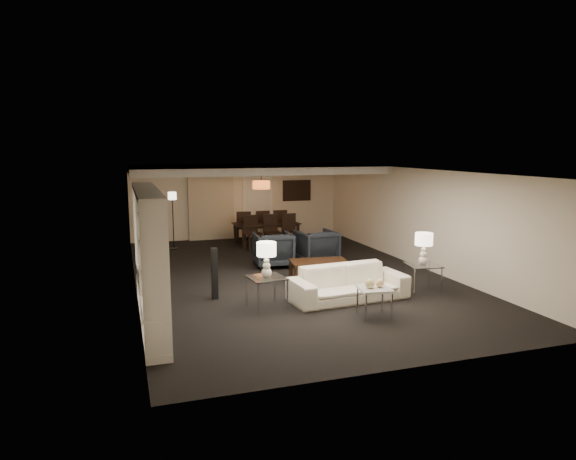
{
  "coord_description": "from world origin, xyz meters",
  "views": [
    {
      "loc": [
        -3.71,
        -11.36,
        3.03
      ],
      "look_at": [
        0.0,
        0.0,
        1.1
      ],
      "focal_mm": 32.0,
      "sensor_mm": 36.0,
      "label": 1
    }
  ],
  "objects_px": {
    "sofa": "(348,283)",
    "vase_amber": "(150,236)",
    "coffee_table": "(319,271)",
    "chair_fm": "(261,226)",
    "chair_fl": "(243,227)",
    "floor_lamp": "(173,221)",
    "side_table_left": "(267,293)",
    "dining_table": "(267,234)",
    "vase_blue": "(153,272)",
    "chair_nm": "(273,232)",
    "chair_fr": "(279,225)",
    "armchair_right": "(317,247)",
    "floor_speaker": "(214,273)",
    "chair_nr": "(291,231)",
    "side_table_right": "(422,279)",
    "armchair_left": "(273,250)",
    "table_lamp_right": "(424,249)",
    "pendant_light": "(261,185)",
    "table_lamp_left": "(266,260)",
    "television": "(149,258)",
    "marble_table": "(374,302)",
    "chair_nl": "(253,233)"
  },
  "relations": [
    {
      "from": "side_table_left",
      "to": "table_lamp_left",
      "type": "xyz_separation_m",
      "value": [
        0.0,
        0.0,
        0.64
      ]
    },
    {
      "from": "chair_nm",
      "to": "chair_fr",
      "type": "distance_m",
      "value": 1.43
    },
    {
      "from": "table_lamp_right",
      "to": "chair_fr",
      "type": "xyz_separation_m",
      "value": [
        -1.06,
        6.83,
        -0.43
      ]
    },
    {
      "from": "chair_fr",
      "to": "chair_nm",
      "type": "bearing_deg",
      "value": 69.84
    },
    {
      "from": "armchair_left",
      "to": "floor_lamp",
      "type": "height_order",
      "value": "floor_lamp"
    },
    {
      "from": "side_table_left",
      "to": "dining_table",
      "type": "bearing_deg",
      "value": 74.25
    },
    {
      "from": "vase_amber",
      "to": "floor_lamp",
      "type": "xyz_separation_m",
      "value": [
        1.04,
        7.28,
        -0.78
      ]
    },
    {
      "from": "chair_fl",
      "to": "floor_lamp",
      "type": "bearing_deg",
      "value": 17.37
    },
    {
      "from": "coffee_table",
      "to": "table_lamp_left",
      "type": "height_order",
      "value": "table_lamp_left"
    },
    {
      "from": "armchair_right",
      "to": "dining_table",
      "type": "relative_size",
      "value": 0.49
    },
    {
      "from": "coffee_table",
      "to": "chair_fm",
      "type": "distance_m",
      "value": 5.24
    },
    {
      "from": "coffee_table",
      "to": "dining_table",
      "type": "xyz_separation_m",
      "value": [
        0.04,
        4.58,
        0.11
      ]
    },
    {
      "from": "chair_nm",
      "to": "chair_fl",
      "type": "distance_m",
      "value": 1.43
    },
    {
      "from": "marble_table",
      "to": "dining_table",
      "type": "height_order",
      "value": "dining_table"
    },
    {
      "from": "armchair_left",
      "to": "dining_table",
      "type": "xyz_separation_m",
      "value": [
        0.64,
        2.88,
        -0.09
      ]
    },
    {
      "from": "side_table_left",
      "to": "table_lamp_left",
      "type": "bearing_deg",
      "value": 0.0
    },
    {
      "from": "chair_fl",
      "to": "floor_lamp",
      "type": "distance_m",
      "value": 2.3
    },
    {
      "from": "dining_table",
      "to": "floor_lamp",
      "type": "relative_size",
      "value": 1.14
    },
    {
      "from": "marble_table",
      "to": "chair_fm",
      "type": "relative_size",
      "value": 0.53
    },
    {
      "from": "table_lamp_left",
      "to": "chair_fr",
      "type": "distance_m",
      "value": 7.23
    },
    {
      "from": "coffee_table",
      "to": "side_table_left",
      "type": "bearing_deg",
      "value": -136.74
    },
    {
      "from": "vase_blue",
      "to": "vase_amber",
      "type": "relative_size",
      "value": 1.13
    },
    {
      "from": "table_lamp_left",
      "to": "television",
      "type": "relative_size",
      "value": 0.69
    },
    {
      "from": "vase_blue",
      "to": "chair_fl",
      "type": "distance_m",
      "value": 8.68
    },
    {
      "from": "chair_nr",
      "to": "chair_fm",
      "type": "height_order",
      "value": "same"
    },
    {
      "from": "coffee_table",
      "to": "chair_nl",
      "type": "height_order",
      "value": "chair_nl"
    },
    {
      "from": "side_table_left",
      "to": "chair_nr",
      "type": "distance_m",
      "value": 6.01
    },
    {
      "from": "sofa",
      "to": "vase_amber",
      "type": "distance_m",
      "value": 4.14
    },
    {
      "from": "pendant_light",
      "to": "television",
      "type": "relative_size",
      "value": 0.54
    },
    {
      "from": "armchair_right",
      "to": "vase_amber",
      "type": "height_order",
      "value": "vase_amber"
    },
    {
      "from": "pendant_light",
      "to": "chair_nr",
      "type": "bearing_deg",
      "value": -16.06
    },
    {
      "from": "side_table_right",
      "to": "chair_fm",
      "type": "bearing_deg",
      "value": 103.65
    },
    {
      "from": "sofa",
      "to": "floor_lamp",
      "type": "height_order",
      "value": "floor_lamp"
    },
    {
      "from": "chair_fl",
      "to": "floor_speaker",
      "type": "bearing_deg",
      "value": 79.33
    },
    {
      "from": "floor_speaker",
      "to": "vase_blue",
      "type": "bearing_deg",
      "value": -127.19
    },
    {
      "from": "sofa",
      "to": "table_lamp_left",
      "type": "relative_size",
      "value": 3.53
    },
    {
      "from": "table_lamp_left",
      "to": "chair_fm",
      "type": "height_order",
      "value": "table_lamp_left"
    },
    {
      "from": "pendant_light",
      "to": "coffee_table",
      "type": "bearing_deg",
      "value": -86.86
    },
    {
      "from": "pendant_light",
      "to": "vase_blue",
      "type": "height_order",
      "value": "pendant_light"
    },
    {
      "from": "chair_nl",
      "to": "chair_nm",
      "type": "xyz_separation_m",
      "value": [
        0.6,
        0.0,
        0.0
      ]
    },
    {
      "from": "vase_amber",
      "to": "chair_fm",
      "type": "relative_size",
      "value": 0.16
    },
    {
      "from": "floor_speaker",
      "to": "chair_nr",
      "type": "xyz_separation_m",
      "value": [
        3.18,
        4.62,
        -0.01
      ]
    },
    {
      "from": "table_lamp_left",
      "to": "vase_blue",
      "type": "bearing_deg",
      "value": -151.16
    },
    {
      "from": "vase_blue",
      "to": "armchair_right",
      "type": "bearing_deg",
      "value": 45.25
    },
    {
      "from": "chair_nm",
      "to": "table_lamp_left",
      "type": "bearing_deg",
      "value": -110.0
    },
    {
      "from": "vase_amber",
      "to": "chair_nl",
      "type": "bearing_deg",
      "value": 62.71
    },
    {
      "from": "armchair_right",
      "to": "vase_blue",
      "type": "distance_m",
      "value": 6.35
    },
    {
      "from": "armchair_left",
      "to": "dining_table",
      "type": "bearing_deg",
      "value": -98.32
    },
    {
      "from": "table_lamp_right",
      "to": "floor_speaker",
      "type": "distance_m",
      "value": 4.35
    },
    {
      "from": "table_lamp_left",
      "to": "television",
      "type": "xyz_separation_m",
      "value": [
        -2.11,
        0.41,
        0.09
      ]
    }
  ]
}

